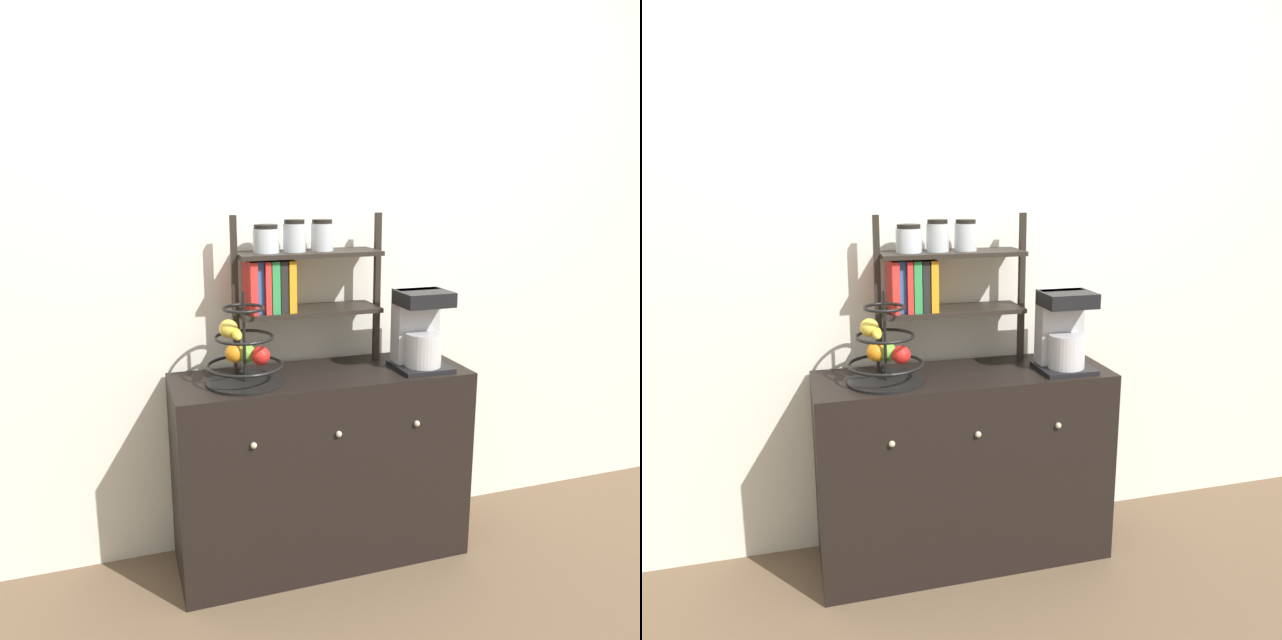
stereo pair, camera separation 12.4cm
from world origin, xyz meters
The scene contains 6 objects.
ground_plane centered at (0.00, 0.00, 0.00)m, with size 12.00×12.00×0.00m, color brown.
wall_back centered at (0.00, 0.45, 1.30)m, with size 7.00×0.05×2.60m, color silver.
sideboard centered at (0.00, 0.20, 0.40)m, with size 1.19×0.42×0.80m.
coffee_maker centered at (0.41, 0.15, 0.96)m, with size 0.21×0.21×0.32m.
fruit_stand centered at (-0.32, 0.18, 0.92)m, with size 0.29×0.29×0.35m.
shelf_hutch centered at (-0.10, 0.31, 1.20)m, with size 0.62×0.20×0.63m.
Camera 2 is at (-0.64, -2.10, 1.56)m, focal length 35.00 mm.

